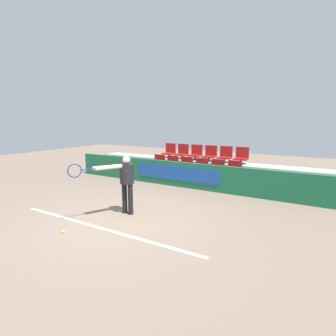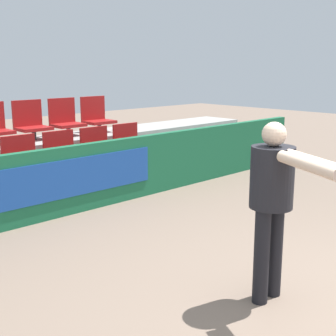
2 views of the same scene
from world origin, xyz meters
TOP-DOWN VIEW (x-y plane):
  - barrier_wall at (-0.01, 3.79)m, footprint 10.13×0.14m
  - bleacher_tier_front at (0.00, 4.32)m, footprint 9.73×0.90m
  - bleacher_tier_middle at (0.00, 5.22)m, footprint 9.73×0.90m
  - stadium_chair_2 at (-0.31, 4.44)m, footprint 0.49×0.40m
  - stadium_chair_3 at (0.31, 4.44)m, footprint 0.49×0.40m
  - stadium_chair_4 at (0.94, 4.44)m, footprint 0.49×0.40m
  - stadium_chair_5 at (1.57, 4.44)m, footprint 0.49×0.40m
  - stadium_chair_9 at (0.31, 5.34)m, footprint 0.49×0.40m
  - stadium_chair_10 at (0.94, 5.34)m, footprint 0.49×0.40m
  - stadium_chair_11 at (1.57, 5.34)m, footprint 0.49×0.40m
  - tennis_player at (-0.11, 0.54)m, footprint 0.82×1.49m

SIDE VIEW (x-z plane):
  - bleacher_tier_front at x=0.00m, z-range 0.00..0.40m
  - bleacher_tier_middle at x=0.00m, z-range 0.00..0.80m
  - barrier_wall at x=-0.01m, z-range 0.00..0.92m
  - stadium_chair_2 at x=-0.31m, z-range 0.37..0.98m
  - stadium_chair_3 at x=0.31m, z-range 0.37..0.98m
  - stadium_chair_4 at x=0.94m, z-range 0.37..0.98m
  - stadium_chair_5 at x=1.57m, z-range 0.37..0.98m
  - tennis_player at x=-0.11m, z-range 0.20..1.71m
  - stadium_chair_9 at x=0.31m, z-range 0.77..1.38m
  - stadium_chair_10 at x=0.94m, z-range 0.77..1.38m
  - stadium_chair_11 at x=1.57m, z-range 0.77..1.38m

